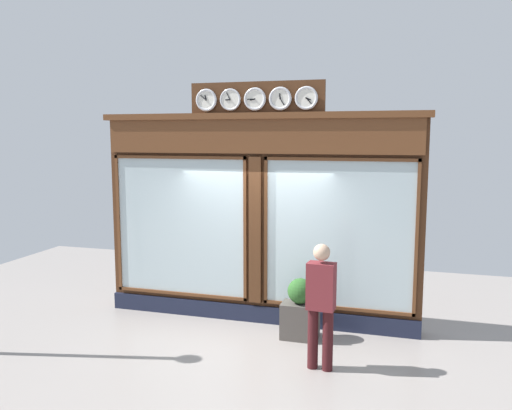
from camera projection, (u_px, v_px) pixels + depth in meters
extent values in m
plane|color=gray|center=(188.00, 404.00, 5.96)|extent=(14.00, 14.00, 0.00)
cube|color=#4C2B16|center=(259.00, 221.00, 8.55)|extent=(5.25, 0.30, 3.33)
cube|color=#191E33|center=(256.00, 314.00, 8.59)|extent=(5.25, 0.08, 0.28)
cube|color=brown|center=(255.00, 136.00, 8.18)|extent=(5.15, 0.08, 0.54)
cube|color=brown|center=(256.00, 116.00, 8.16)|extent=(5.36, 0.20, 0.10)
cube|color=silver|center=(338.00, 235.00, 8.03)|extent=(2.28, 0.02, 2.29)
cube|color=brown|center=(340.00, 159.00, 7.86)|extent=(2.38, 0.04, 0.05)
cube|color=brown|center=(337.00, 308.00, 8.17)|extent=(2.38, 0.04, 0.05)
cube|color=brown|center=(417.00, 239.00, 7.69)|extent=(0.05, 0.04, 2.39)
cube|color=brown|center=(266.00, 231.00, 8.34)|extent=(0.05, 0.04, 2.39)
cube|color=silver|center=(180.00, 226.00, 8.78)|extent=(2.28, 0.02, 2.29)
cube|color=brown|center=(178.00, 157.00, 8.60)|extent=(2.38, 0.04, 0.05)
cube|color=brown|center=(181.00, 294.00, 8.91)|extent=(2.38, 0.04, 0.05)
cube|color=brown|center=(119.00, 223.00, 9.08)|extent=(0.05, 0.04, 2.39)
cube|color=brown|center=(245.00, 230.00, 8.43)|extent=(0.05, 0.04, 2.39)
cube|color=#4C2B16|center=(255.00, 231.00, 8.39)|extent=(0.20, 0.10, 2.39)
cube|color=#4C2B16|center=(256.00, 99.00, 8.16)|extent=(2.18, 0.06, 0.55)
cylinder|color=white|center=(306.00, 98.00, 7.86)|extent=(0.29, 0.02, 0.29)
torus|color=silver|center=(306.00, 98.00, 7.86)|extent=(0.36, 0.04, 0.36)
cube|color=black|center=(308.00, 99.00, 7.84)|extent=(0.08, 0.01, 0.05)
cube|color=black|center=(309.00, 101.00, 7.84)|extent=(0.09, 0.01, 0.10)
sphere|color=black|center=(306.00, 98.00, 7.84)|extent=(0.02, 0.02, 0.02)
cylinder|color=white|center=(280.00, 99.00, 7.97)|extent=(0.29, 0.02, 0.29)
torus|color=silver|center=(280.00, 99.00, 7.97)|extent=(0.36, 0.05, 0.36)
cube|color=black|center=(280.00, 96.00, 7.95)|extent=(0.02, 0.01, 0.08)
cube|color=black|center=(282.00, 102.00, 7.96)|extent=(0.08, 0.01, 0.11)
sphere|color=black|center=(280.00, 98.00, 7.96)|extent=(0.02, 0.02, 0.02)
cylinder|color=white|center=(255.00, 99.00, 8.09)|extent=(0.29, 0.02, 0.29)
torus|color=silver|center=(255.00, 99.00, 8.08)|extent=(0.36, 0.05, 0.36)
cube|color=black|center=(252.00, 99.00, 8.08)|extent=(0.08, 0.01, 0.03)
cube|color=black|center=(251.00, 99.00, 8.09)|extent=(0.12, 0.01, 0.02)
sphere|color=black|center=(255.00, 99.00, 8.07)|extent=(0.02, 0.02, 0.02)
cylinder|color=white|center=(230.00, 100.00, 8.20)|extent=(0.29, 0.02, 0.29)
torus|color=silver|center=(230.00, 100.00, 8.20)|extent=(0.35, 0.03, 0.35)
cube|color=black|center=(228.00, 100.00, 8.20)|extent=(0.08, 0.01, 0.02)
cube|color=black|center=(228.00, 96.00, 8.19)|extent=(0.07, 0.01, 0.11)
sphere|color=black|center=(230.00, 100.00, 8.18)|extent=(0.02, 0.02, 0.02)
cylinder|color=white|center=(206.00, 100.00, 8.31)|extent=(0.29, 0.02, 0.29)
torus|color=silver|center=(206.00, 100.00, 8.31)|extent=(0.36, 0.05, 0.36)
cube|color=black|center=(206.00, 98.00, 8.30)|extent=(0.03, 0.01, 0.08)
cube|color=black|center=(203.00, 98.00, 8.31)|extent=(0.10, 0.01, 0.09)
sphere|color=black|center=(206.00, 100.00, 8.30)|extent=(0.02, 0.02, 0.02)
cylinder|color=#3A1316|center=(313.00, 338.00, 6.85)|extent=(0.14, 0.14, 0.82)
cylinder|color=#3A1316|center=(328.00, 340.00, 6.78)|extent=(0.14, 0.14, 0.82)
cube|color=maroon|center=(321.00, 286.00, 6.72)|extent=(0.38, 0.25, 0.62)
sphere|color=tan|center=(322.00, 252.00, 6.66)|extent=(0.22, 0.22, 0.22)
cube|color=#4C4742|center=(300.00, 321.00, 7.88)|extent=(0.56, 0.36, 0.55)
sphere|color=#285623|center=(300.00, 291.00, 7.81)|extent=(0.39, 0.39, 0.39)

